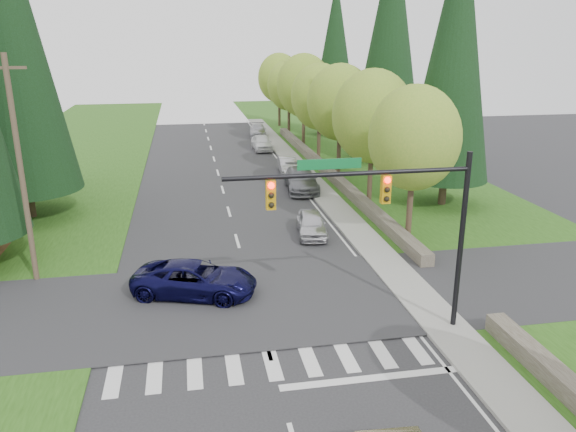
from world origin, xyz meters
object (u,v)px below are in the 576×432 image
object	(u,v)px
parked_car_c	(288,166)
parked_car_e	(258,130)
parked_car_d	(262,143)
parked_car_a	(312,224)
parked_car_b	(301,180)
suv_navy	(195,279)

from	to	relation	value
parked_car_c	parked_car_e	world-z (taller)	parked_car_e
parked_car_d	parked_car_e	distance (m)	8.33
parked_car_a	parked_car_e	xyz separation A→B (m)	(1.40, 33.51, -0.02)
parked_car_a	parked_car_c	world-z (taller)	parked_car_a
parked_car_b	parked_car_d	world-z (taller)	parked_car_b
suv_navy	parked_car_a	distance (m)	9.32
parked_car_a	parked_car_d	world-z (taller)	parked_car_d
suv_navy	parked_car_e	world-z (taller)	suv_navy
suv_navy	parked_car_d	distance (m)	32.63
parked_car_b	parked_car_c	distance (m)	5.47
suv_navy	parked_car_c	world-z (taller)	suv_navy
parked_car_b	parked_car_c	size ratio (longest dim) A/B	1.39
parked_car_a	parked_car_c	distance (m)	15.13
parked_car_a	parked_car_b	size ratio (longest dim) A/B	0.72
suv_navy	parked_car_b	size ratio (longest dim) A/B	0.97
parked_car_c	parked_car_e	bearing A→B (deg)	93.11
parked_car_d	parked_car_a	bearing A→B (deg)	-92.49
parked_car_c	parked_car_b	bearing A→B (deg)	-86.89
suv_navy	parked_car_d	size ratio (longest dim) A/B	1.21
parked_car_a	parked_car_d	xyz separation A→B (m)	(0.70, 25.22, 0.08)
parked_car_a	parked_car_d	distance (m)	25.23
parked_car_e	suv_navy	bearing A→B (deg)	-94.97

